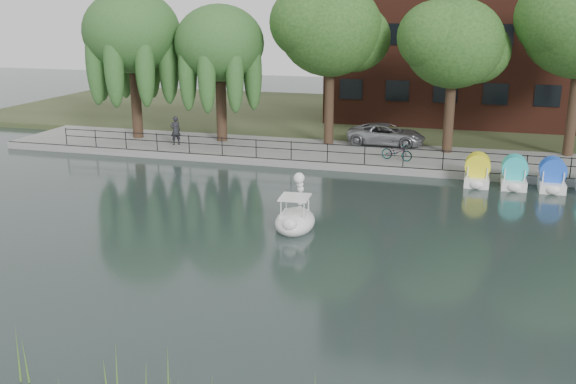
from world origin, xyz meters
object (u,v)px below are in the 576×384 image
at_px(minivan, 386,133).
at_px(swan_boat, 295,217).
at_px(bicycle, 397,151).
at_px(pedestrian, 175,128).

height_order(minivan, swan_boat, swan_boat).
xyz_separation_m(minivan, bicycle, (1.10, -3.84, -0.23)).
bearing_deg(bicycle, pedestrian, 103.50).
distance_m(bicycle, swan_boat, 11.42).
distance_m(minivan, pedestrian, 12.58).
distance_m(minivan, swan_boat, 15.05).
bearing_deg(bicycle, swan_boat, -177.86).
xyz_separation_m(minivan, swan_boat, (-1.48, -14.96, -0.68)).
relative_size(minivan, bicycle, 3.04).
bearing_deg(pedestrian, swan_boat, 87.40).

